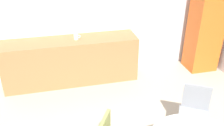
{
  "coord_description": "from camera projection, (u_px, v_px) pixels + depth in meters",
  "views": [
    {
      "loc": [
        -0.49,
        -1.74,
        2.69
      ],
      "look_at": [
        0.27,
        1.45,
        0.95
      ],
      "focal_mm": 39.35,
      "sensor_mm": 36.0,
      "label": 1
    }
  ],
  "objects": [
    {
      "name": "locker_cabinet",
      "position": [
        205.0,
        28.0,
        5.14
      ],
      "size": [
        0.6,
        0.5,
        1.85
      ],
      "primitive_type": "cube",
      "color": "orange",
      "rests_on": "ground_plane"
    },
    {
      "name": "counter_block",
      "position": [
        72.0,
        61.0,
        4.87
      ],
      "size": [
        2.59,
        0.6,
        0.9
      ],
      "primitive_type": "cube",
      "color": "#9E7042",
      "rests_on": "ground_plane"
    },
    {
      "name": "wall_back",
      "position": [
        80.0,
        13.0,
        4.83
      ],
      "size": [
        6.0,
        0.1,
        2.6
      ],
      "primitive_type": "cube",
      "color": "silver",
      "rests_on": "ground_plane"
    },
    {
      "name": "chair_gray",
      "position": [
        195.0,
        107.0,
        3.45
      ],
      "size": [
        0.57,
        0.57,
        0.83
      ],
      "color": "silver",
      "rests_on": "ground_plane"
    },
    {
      "name": "mug_white",
      "position": [
        76.0,
        37.0,
        4.66
      ],
      "size": [
        0.13,
        0.08,
        0.09
      ],
      "color": "white",
      "rests_on": "counter_block"
    }
  ]
}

